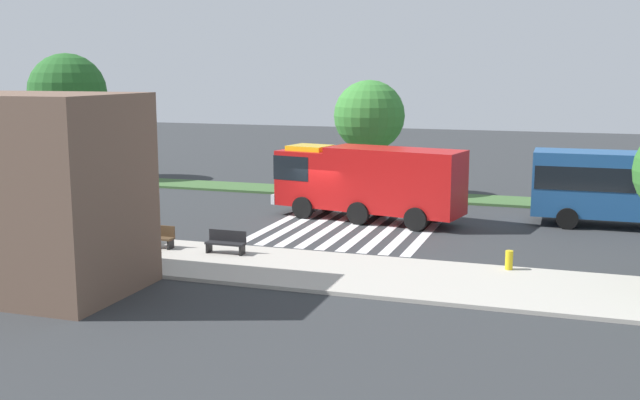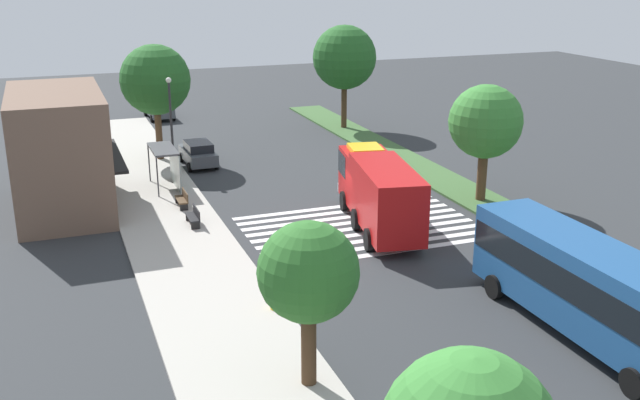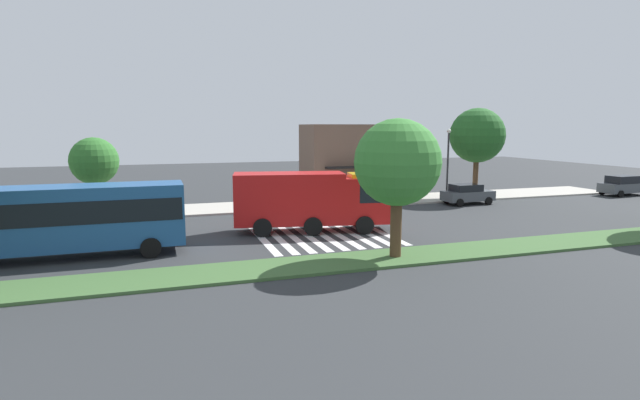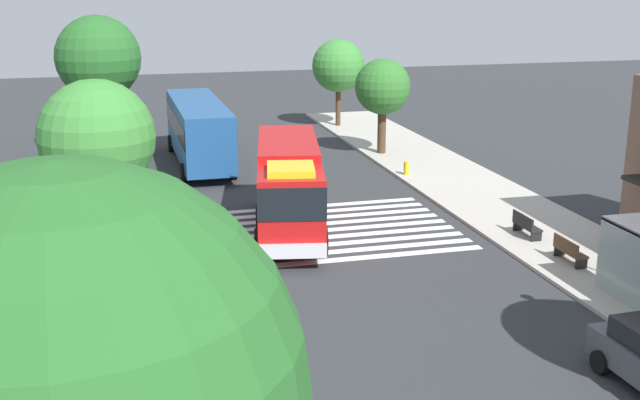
{
  "view_description": "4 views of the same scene",
  "coord_description": "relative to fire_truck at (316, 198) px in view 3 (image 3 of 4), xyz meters",
  "views": [
    {
      "loc": [
        -11.85,
        34.74,
        7.31
      ],
      "look_at": [
        -0.58,
        1.05,
        1.21
      ],
      "focal_mm": 42.6,
      "sensor_mm": 36.0,
      "label": 1
    },
    {
      "loc": [
        -35.16,
        14.66,
        13.17
      ],
      "look_at": [
        -0.98,
        1.88,
        1.36
      ],
      "focal_mm": 41.46,
      "sensor_mm": 36.0,
      "label": 2
    },
    {
      "loc": [
        -11.28,
        -29.08,
        6.34
      ],
      "look_at": [
        -1.17,
        1.54,
        1.56
      ],
      "focal_mm": 27.71,
      "sensor_mm": 36.0,
      "label": 3
    },
    {
      "loc": [
        28.27,
        -7.53,
        10.16
      ],
      "look_at": [
        -0.57,
        0.03,
        1.79
      ],
      "focal_mm": 44.76,
      "sensor_mm": 36.0,
      "label": 4
    }
  ],
  "objects": [
    {
      "name": "median_strip",
      "position": [
        2.19,
        -7.3,
        -1.97
      ],
      "size": [
        60.0,
        3.0,
        0.14
      ],
      "primitive_type": "cube",
      "color": "#3D6033",
      "rests_on": "ground_plane"
    },
    {
      "name": "sidewalk",
      "position": [
        2.19,
        10.09,
        -1.97
      ],
      "size": [
        60.0,
        5.21,
        0.14
      ],
      "primitive_type": "cube",
      "color": "#ADA89E",
      "rests_on": "ground_plane"
    },
    {
      "name": "crosswalk",
      "position": [
        0.02,
        0.85,
        -2.03
      ],
      "size": [
        7.65,
        11.96,
        0.01
      ],
      "color": "silver",
      "rests_on": "ground_plane"
    },
    {
      "name": "transit_bus",
      "position": [
        -13.47,
        -2.15,
        0.05
      ],
      "size": [
        11.11,
        2.91,
        3.53
      ],
      "rotation": [
        0.0,
        0.0,
        3.15
      ],
      "color": "navy",
      "rests_on": "ground_plane"
    },
    {
      "name": "sidewalk_tree_east",
      "position": [
        17.44,
        8.49,
        3.54
      ],
      "size": [
        4.73,
        4.73,
        7.84
      ],
      "color": "#513823",
      "rests_on": "sidewalk"
    },
    {
      "name": "parked_car_mid",
      "position": [
        32.1,
        6.29,
        -1.1
      ],
      "size": [
        4.66,
        2.28,
        1.85
      ],
      "rotation": [
        0.0,
        0.0,
        0.05
      ],
      "color": "#474C51",
      "rests_on": "ground_plane"
    },
    {
      "name": "bench_near_shelter",
      "position": [
        6.34,
        8.98,
        -1.45
      ],
      "size": [
        1.6,
        0.5,
        0.9
      ],
      "color": "#4C3823",
      "rests_on": "sidewalk"
    },
    {
      "name": "parked_car_west",
      "position": [
        15.14,
        6.29,
        -1.17
      ],
      "size": [
        4.26,
        2.11,
        1.67
      ],
      "rotation": [
        0.0,
        0.0,
        0.03
      ],
      "color": "#474C51",
      "rests_on": "ground_plane"
    },
    {
      "name": "ground_plane",
      "position": [
        2.19,
        0.85,
        -2.04
      ],
      "size": [
        120.0,
        120.0,
        0.0
      ],
      "primitive_type": "plane",
      "color": "#2D3033"
    },
    {
      "name": "street_lamp",
      "position": [
        14.32,
        8.09,
        1.68
      ],
      "size": [
        0.36,
        0.36,
        6.04
      ],
      "color": "#2D2D30",
      "rests_on": "sidewalk"
    },
    {
      "name": "storefront_building",
      "position": [
        8.75,
        15.12,
        1.24
      ],
      "size": [
        9.71,
        5.66,
        6.57
      ],
      "color": "brown",
      "rests_on": "ground_plane"
    },
    {
      "name": "median_tree_west",
      "position": [
        1.67,
        -7.3,
        2.61
      ],
      "size": [
        4.13,
        4.13,
        6.61
      ],
      "color": "#513823",
      "rests_on": "median_strip"
    },
    {
      "name": "sidewalk_tree_west",
      "position": [
        -13.17,
        8.49,
        1.95
      ],
      "size": [
        3.22,
        3.22,
        5.51
      ],
      "color": "#47301E",
      "rests_on": "sidewalk"
    },
    {
      "name": "fire_hydrant",
      "position": [
        -7.68,
        7.99,
        -1.55
      ],
      "size": [
        0.28,
        0.28,
        0.7
      ],
      "primitive_type": "cylinder",
      "color": "gold",
      "rests_on": "sidewalk"
    },
    {
      "name": "bench_west_of_shelter",
      "position": [
        3.16,
        8.98,
        -1.45
      ],
      "size": [
        1.6,
        0.5,
        0.9
      ],
      "color": "black",
      "rests_on": "sidewalk"
    },
    {
      "name": "fire_truck",
      "position": [
        0.0,
        0.0,
        0.0
      ],
      "size": [
        9.87,
        4.23,
        3.6
      ],
      "rotation": [
        0.0,
        0.0,
        -0.19
      ],
      "color": "#B71414",
      "rests_on": "ground_plane"
    },
    {
      "name": "bus_stop_shelter",
      "position": [
        10.34,
        8.99,
        -0.15
      ],
      "size": [
        3.5,
        1.4,
        2.46
      ],
      "color": "#4C4C51",
      "rests_on": "sidewalk"
    }
  ]
}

